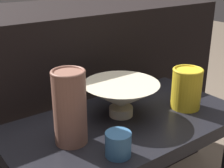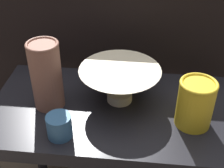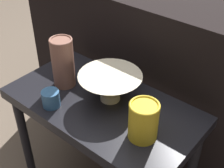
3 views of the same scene
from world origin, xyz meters
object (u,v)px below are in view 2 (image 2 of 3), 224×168
object	(u,v)px
vase_colorful_right	(195,103)
cup	(59,126)
bowl	(120,82)
vase_textured_left	(46,75)

from	to	relation	value
vase_colorful_right	cup	distance (m)	0.33
vase_colorful_right	cup	size ratio (longest dim) A/B	2.06
cup	bowl	bearing A→B (deg)	50.16
bowl	vase_colorful_right	world-z (taller)	vase_colorful_right
vase_colorful_right	cup	xyz separation A→B (m)	(-0.32, -0.08, -0.04)
vase_textured_left	cup	size ratio (longest dim) A/B	3.09
vase_textured_left	vase_colorful_right	world-z (taller)	vase_textured_left
bowl	cup	xyz separation A→B (m)	(-0.13, -0.16, -0.03)
bowl	vase_textured_left	distance (m)	0.20
vase_textured_left	cup	xyz separation A→B (m)	(0.06, -0.12, -0.07)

